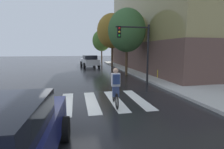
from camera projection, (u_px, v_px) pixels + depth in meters
ground_plane at (74, 103)px, 8.03m from camera, size 120.00×120.00×0.00m
crosswalk_stripes at (79, 102)px, 8.08m from camera, size 6.31×3.56×0.01m
manhole_cover at (46, 128)px, 5.47m from camera, size 0.64×0.64×0.01m
sedan_mid at (90, 61)px, 24.76m from camera, size 2.62×4.94×1.65m
cyclist at (116, 87)px, 7.46m from camera, size 0.38×1.71×1.69m
traffic_light_near at (137, 44)px, 12.18m from camera, size 2.47×0.28×4.20m
fire_hydrant at (159, 73)px, 14.30m from camera, size 0.33×0.22×0.78m
street_tree_near at (127, 30)px, 16.20m from camera, size 3.52×3.52×6.26m
street_tree_mid at (112, 31)px, 24.29m from camera, size 4.20×4.20×7.46m
street_tree_far at (102, 41)px, 32.44m from camera, size 3.42×3.42×6.08m
corner_building at (201, 15)px, 22.21m from camera, size 18.81×21.25×13.73m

